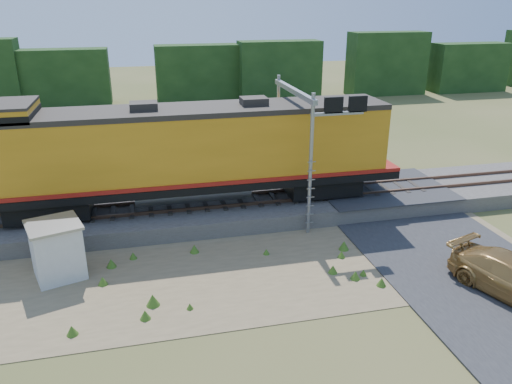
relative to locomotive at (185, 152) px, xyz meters
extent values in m
plane|color=#475123|center=(3.56, -6.00, -3.60)|extent=(140.00, 140.00, 0.00)
cube|color=slate|center=(3.56, 0.00, -3.20)|extent=(70.00, 5.00, 0.80)
cube|color=brown|center=(3.56, -0.72, -2.72)|extent=(70.00, 0.10, 0.16)
cube|color=brown|center=(3.56, 0.72, -2.72)|extent=(70.00, 0.10, 0.16)
cube|color=#8C7754|center=(1.56, -5.50, -3.59)|extent=(26.00, 8.00, 0.03)
cube|color=#38383A|center=(10.56, 0.00, -2.77)|extent=(7.00, 5.20, 0.06)
cube|color=#38383A|center=(10.56, 16.00, -3.56)|extent=(7.00, 24.00, 0.08)
cube|color=black|center=(3.56, 32.00, -0.35)|extent=(36.00, 3.00, 6.50)
cube|color=black|center=(43.56, 32.00, -0.60)|extent=(50.00, 3.00, 6.00)
cube|color=black|center=(-6.45, 0.00, -2.18)|extent=(3.74, 2.39, 0.93)
cube|color=black|center=(7.05, 0.00, -2.18)|extent=(3.74, 2.39, 0.93)
cube|color=black|center=(0.30, 0.00, -1.52)|extent=(20.77, 3.12, 0.37)
cylinder|color=gray|center=(0.30, 0.00, -2.02)|extent=(5.71, 1.25, 1.25)
cube|color=orange|center=(0.30, 0.00, 0.27)|extent=(19.21, 3.01, 3.22)
cube|color=maroon|center=(0.30, 0.00, -1.21)|extent=(20.77, 3.17, 0.19)
cube|color=#28231E|center=(0.30, 0.00, 2.01)|extent=(19.21, 3.06, 0.25)
cube|color=orange|center=(-7.80, 0.00, 2.25)|extent=(2.70, 3.01, 0.73)
cube|color=#28231E|center=(-7.80, 0.00, 2.65)|extent=(2.70, 3.06, 0.12)
cube|color=black|center=(-7.80, 0.00, 2.20)|extent=(2.75, 3.06, 0.36)
cube|color=#28231E|center=(-1.77, 0.00, 2.25)|extent=(1.25, 1.04, 0.47)
cube|color=#28231E|center=(3.42, 0.00, 2.25)|extent=(1.25, 1.04, 0.47)
cube|color=silver|center=(-5.62, -4.34, -2.49)|extent=(2.25, 2.25, 2.24)
cube|color=gray|center=(-5.62, -4.34, -1.32)|extent=(2.48, 2.48, 0.11)
cylinder|color=gray|center=(5.43, -2.80, -0.26)|extent=(0.17, 0.17, 6.69)
cylinder|color=gray|center=(5.43, 2.80, -0.26)|extent=(0.17, 0.17, 6.69)
cube|color=gray|center=(5.43, 0.00, 2.71)|extent=(0.24, 6.20, 0.24)
cube|color=gray|center=(6.57, -2.80, 2.13)|extent=(2.49, 0.14, 0.14)
cube|color=black|center=(6.38, -2.80, 2.52)|extent=(0.86, 0.14, 0.72)
cube|color=black|center=(7.53, -2.80, 2.52)|extent=(0.86, 0.14, 0.72)
camera|label=1|loc=(-1.91, -23.30, 6.88)|focal=35.00mm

